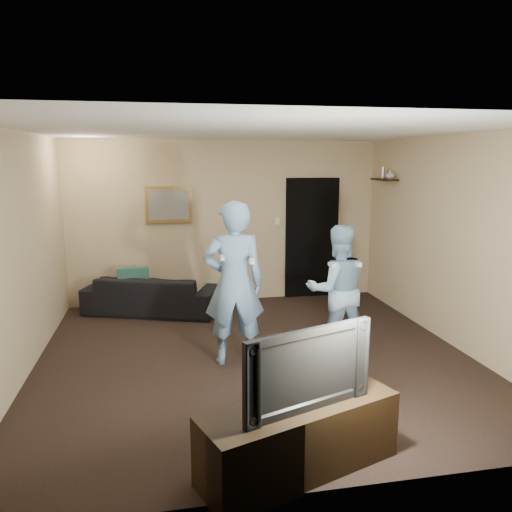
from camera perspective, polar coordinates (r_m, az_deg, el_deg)
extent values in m
plane|color=black|center=(6.03, -0.14, -11.37)|extent=(5.00, 5.00, 0.00)
cube|color=silver|center=(5.59, -0.16, 14.15)|extent=(5.00, 5.00, 0.04)
cube|color=tan|center=(8.11, -3.48, 3.90)|extent=(5.00, 0.04, 2.60)
cube|color=tan|center=(3.31, 8.07, -6.48)|extent=(5.00, 0.04, 2.60)
cube|color=tan|center=(5.75, -25.42, 0.00)|extent=(0.04, 5.00, 2.60)
cube|color=tan|center=(6.60, 21.70, 1.55)|extent=(0.04, 5.00, 2.60)
imported|color=black|center=(7.74, -11.79, -4.27)|extent=(2.13, 1.39, 0.58)
cube|color=#17473D|center=(7.71, -13.81, -2.96)|extent=(0.45, 0.14, 0.45)
cube|color=olive|center=(7.98, -9.93, 5.82)|extent=(0.72, 0.05, 0.57)
cube|color=slate|center=(7.96, -9.93, 5.80)|extent=(0.62, 0.01, 0.47)
cube|color=black|center=(8.43, 6.39, 2.06)|extent=(0.90, 0.06, 2.00)
cube|color=silver|center=(8.23, 2.43, 4.02)|extent=(0.08, 0.02, 0.12)
cube|color=black|center=(8.05, 14.45, 8.46)|extent=(0.20, 0.60, 0.03)
imported|color=#B2B3B7|center=(7.88, 15.06, 9.01)|extent=(0.16, 0.16, 0.14)
cylinder|color=#B6B7BB|center=(8.11, 14.31, 9.23)|extent=(0.06, 0.06, 0.18)
cube|color=black|center=(3.95, 4.98, -20.06)|extent=(1.61, 0.99, 0.55)
imported|color=black|center=(3.69, 5.13, -12.31)|extent=(1.05, 0.49, 0.61)
imported|color=#759DCC|center=(5.58, -2.53, -3.17)|extent=(0.70, 0.48, 1.86)
cube|color=white|center=(5.27, -3.93, -0.20)|extent=(0.04, 0.14, 0.04)
cube|color=white|center=(5.32, -0.50, -0.58)|extent=(0.05, 0.09, 0.05)
imported|color=#93BAD6|center=(6.00, 9.28, -3.82)|extent=(0.79, 0.64, 1.55)
cube|color=white|center=(5.67, 8.63, -1.01)|extent=(0.04, 0.14, 0.04)
cube|color=white|center=(5.78, 11.62, -0.93)|extent=(0.05, 0.09, 0.05)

